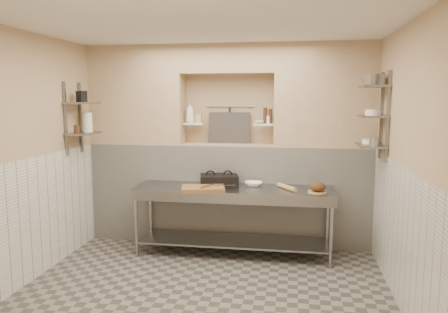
% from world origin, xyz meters
% --- Properties ---
extents(floor, '(4.00, 3.90, 0.10)m').
position_xyz_m(floor, '(0.00, 0.00, -0.05)').
color(floor, '#6A645E').
rests_on(floor, ground).
extents(ceiling, '(4.00, 3.90, 0.10)m').
position_xyz_m(ceiling, '(0.00, 0.00, 2.85)').
color(ceiling, silver).
rests_on(ceiling, ground).
extents(wall_left, '(0.10, 3.90, 2.80)m').
position_xyz_m(wall_left, '(-2.05, 0.00, 1.40)').
color(wall_left, tan).
rests_on(wall_left, ground).
extents(wall_right, '(0.10, 3.90, 2.80)m').
position_xyz_m(wall_right, '(2.05, 0.00, 1.40)').
color(wall_right, tan).
rests_on(wall_right, ground).
extents(wall_back, '(4.00, 0.10, 2.80)m').
position_xyz_m(wall_back, '(0.00, 2.00, 1.40)').
color(wall_back, tan).
rests_on(wall_back, ground).
extents(wall_front, '(4.00, 0.10, 2.80)m').
position_xyz_m(wall_front, '(0.00, -2.00, 1.40)').
color(wall_front, tan).
rests_on(wall_front, ground).
extents(backwall_lower, '(4.00, 0.40, 1.40)m').
position_xyz_m(backwall_lower, '(0.00, 1.75, 0.70)').
color(backwall_lower, silver).
rests_on(backwall_lower, floor).
extents(alcove_sill, '(1.30, 0.40, 0.02)m').
position_xyz_m(alcove_sill, '(0.00, 1.75, 1.41)').
color(alcove_sill, tan).
rests_on(alcove_sill, backwall_lower).
extents(backwall_pillar_left, '(1.35, 0.40, 1.40)m').
position_xyz_m(backwall_pillar_left, '(-1.33, 1.75, 2.10)').
color(backwall_pillar_left, tan).
rests_on(backwall_pillar_left, backwall_lower).
extents(backwall_pillar_right, '(1.35, 0.40, 1.40)m').
position_xyz_m(backwall_pillar_right, '(1.33, 1.75, 2.10)').
color(backwall_pillar_right, tan).
rests_on(backwall_pillar_right, backwall_lower).
extents(backwall_header, '(1.30, 0.40, 0.40)m').
position_xyz_m(backwall_header, '(0.00, 1.75, 2.60)').
color(backwall_header, tan).
rests_on(backwall_header, backwall_lower).
extents(wainscot_left, '(0.02, 3.90, 1.40)m').
position_xyz_m(wainscot_left, '(-1.99, 0.00, 0.70)').
color(wainscot_left, silver).
rests_on(wainscot_left, floor).
extents(wainscot_right, '(0.02, 3.90, 1.40)m').
position_xyz_m(wainscot_right, '(1.99, 0.00, 0.70)').
color(wainscot_right, silver).
rests_on(wainscot_right, floor).
extents(alcove_shelf_left, '(0.28, 0.16, 0.02)m').
position_xyz_m(alcove_shelf_left, '(-0.50, 1.75, 1.70)').
color(alcove_shelf_left, white).
rests_on(alcove_shelf_left, backwall_lower).
extents(alcove_shelf_right, '(0.28, 0.16, 0.02)m').
position_xyz_m(alcove_shelf_right, '(0.50, 1.75, 1.70)').
color(alcove_shelf_right, white).
rests_on(alcove_shelf_right, backwall_lower).
extents(utensil_rail, '(0.70, 0.02, 0.02)m').
position_xyz_m(utensil_rail, '(0.00, 1.92, 1.95)').
color(utensil_rail, gray).
rests_on(utensil_rail, wall_back).
extents(hanging_steel, '(0.02, 0.02, 0.30)m').
position_xyz_m(hanging_steel, '(0.00, 1.90, 1.78)').
color(hanging_steel, black).
rests_on(hanging_steel, utensil_rail).
extents(splash_panel, '(0.60, 0.08, 0.45)m').
position_xyz_m(splash_panel, '(0.00, 1.85, 1.64)').
color(splash_panel, '#383330').
rests_on(splash_panel, alcove_sill).
extents(shelf_rail_left_a, '(0.03, 0.03, 0.95)m').
position_xyz_m(shelf_rail_left_a, '(-1.98, 1.25, 1.80)').
color(shelf_rail_left_a, slate).
rests_on(shelf_rail_left_a, wall_left).
extents(shelf_rail_left_b, '(0.03, 0.03, 0.95)m').
position_xyz_m(shelf_rail_left_b, '(-1.98, 0.85, 1.80)').
color(shelf_rail_left_b, slate).
rests_on(shelf_rail_left_b, wall_left).
extents(wall_shelf_left_lower, '(0.30, 0.50, 0.02)m').
position_xyz_m(wall_shelf_left_lower, '(-1.84, 1.05, 1.60)').
color(wall_shelf_left_lower, slate).
rests_on(wall_shelf_left_lower, wall_left).
extents(wall_shelf_left_upper, '(0.30, 0.50, 0.03)m').
position_xyz_m(wall_shelf_left_upper, '(-1.84, 1.05, 2.00)').
color(wall_shelf_left_upper, slate).
rests_on(wall_shelf_left_upper, wall_left).
extents(shelf_rail_right_a, '(0.03, 0.03, 1.05)m').
position_xyz_m(shelf_rail_right_a, '(1.98, 1.25, 1.85)').
color(shelf_rail_right_a, slate).
rests_on(shelf_rail_right_a, wall_right).
extents(shelf_rail_right_b, '(0.03, 0.03, 1.05)m').
position_xyz_m(shelf_rail_right_b, '(1.98, 0.85, 1.85)').
color(shelf_rail_right_b, slate).
rests_on(shelf_rail_right_b, wall_right).
extents(wall_shelf_right_lower, '(0.30, 0.50, 0.02)m').
position_xyz_m(wall_shelf_right_lower, '(1.84, 1.05, 1.50)').
color(wall_shelf_right_lower, slate).
rests_on(wall_shelf_right_lower, wall_right).
extents(wall_shelf_right_mid, '(0.30, 0.50, 0.02)m').
position_xyz_m(wall_shelf_right_mid, '(1.84, 1.05, 1.85)').
color(wall_shelf_right_mid, slate).
rests_on(wall_shelf_right_mid, wall_right).
extents(wall_shelf_right_upper, '(0.30, 0.50, 0.03)m').
position_xyz_m(wall_shelf_right_upper, '(1.84, 1.05, 2.20)').
color(wall_shelf_right_upper, slate).
rests_on(wall_shelf_right_upper, wall_right).
extents(prep_table, '(2.60, 0.70, 0.90)m').
position_xyz_m(prep_table, '(0.15, 1.18, 0.64)').
color(prep_table, gray).
rests_on(prep_table, floor).
extents(panini_press, '(0.57, 0.47, 0.14)m').
position_xyz_m(panini_press, '(-0.06, 1.36, 0.97)').
color(panini_press, black).
rests_on(panini_press, prep_table).
extents(cutting_board, '(0.61, 0.49, 0.05)m').
position_xyz_m(cutting_board, '(-0.21, 0.97, 0.92)').
color(cutting_board, brown).
rests_on(cutting_board, prep_table).
extents(knife_blade, '(0.28, 0.11, 0.01)m').
position_xyz_m(knife_blade, '(0.05, 1.11, 0.95)').
color(knife_blade, gray).
rests_on(knife_blade, cutting_board).
extents(tongs, '(0.13, 0.27, 0.03)m').
position_xyz_m(tongs, '(-0.15, 0.97, 0.96)').
color(tongs, gray).
rests_on(tongs, cutting_board).
extents(mixing_bowl, '(0.24, 0.24, 0.06)m').
position_xyz_m(mixing_bowl, '(0.41, 1.35, 0.93)').
color(mixing_bowl, white).
rests_on(mixing_bowl, prep_table).
extents(rolling_pin, '(0.26, 0.35, 0.06)m').
position_xyz_m(rolling_pin, '(0.84, 1.20, 0.93)').
color(rolling_pin, tan).
rests_on(rolling_pin, prep_table).
extents(bread_board, '(0.24, 0.24, 0.01)m').
position_xyz_m(bread_board, '(1.23, 1.07, 0.91)').
color(bread_board, tan).
rests_on(bread_board, prep_table).
extents(bread_loaf, '(0.20, 0.20, 0.12)m').
position_xyz_m(bread_loaf, '(1.23, 1.07, 0.97)').
color(bread_loaf, '#4C2D19').
rests_on(bread_loaf, bread_board).
extents(bottle_soap, '(0.14, 0.14, 0.29)m').
position_xyz_m(bottle_soap, '(-0.54, 1.71, 1.86)').
color(bottle_soap, white).
rests_on(bottle_soap, alcove_shelf_left).
extents(jar_alcove, '(0.08, 0.08, 0.12)m').
position_xyz_m(jar_alcove, '(-0.44, 1.79, 1.77)').
color(jar_alcove, tan).
rests_on(jar_alcove, alcove_shelf_left).
extents(bowl_alcove, '(0.14, 0.14, 0.04)m').
position_xyz_m(bowl_alcove, '(0.44, 1.71, 1.73)').
color(bowl_alcove, white).
rests_on(bowl_alcove, alcove_shelf_right).
extents(condiment_a, '(0.06, 0.06, 0.20)m').
position_xyz_m(condiment_a, '(0.59, 1.76, 1.81)').
color(condiment_a, '#392315').
rests_on(condiment_a, alcove_shelf_right).
extents(condiment_b, '(0.06, 0.06, 0.22)m').
position_xyz_m(condiment_b, '(0.52, 1.78, 1.82)').
color(condiment_b, '#392315').
rests_on(condiment_b, alcove_shelf_right).
extents(condiment_c, '(0.06, 0.06, 0.11)m').
position_xyz_m(condiment_c, '(0.57, 1.77, 1.77)').
color(condiment_c, white).
rests_on(condiment_c, alcove_shelf_right).
extents(jug_left, '(0.13, 0.13, 0.26)m').
position_xyz_m(jug_left, '(-1.84, 1.17, 1.74)').
color(jug_left, white).
rests_on(jug_left, wall_shelf_left_lower).
extents(jar_left, '(0.07, 0.07, 0.11)m').
position_xyz_m(jar_left, '(-1.84, 0.87, 1.67)').
color(jar_left, '#392315').
rests_on(jar_left, wall_shelf_left_lower).
extents(box_left_upper, '(0.14, 0.14, 0.15)m').
position_xyz_m(box_left_upper, '(-1.84, 1.04, 2.09)').
color(box_left_upper, black).
rests_on(box_left_upper, wall_shelf_left_upper).
extents(bowl_right, '(0.18, 0.18, 0.05)m').
position_xyz_m(bowl_right, '(1.84, 1.18, 1.54)').
color(bowl_right, white).
rests_on(bowl_right, wall_shelf_right_lower).
extents(canister_right, '(0.11, 0.11, 0.11)m').
position_xyz_m(canister_right, '(1.84, 0.86, 1.57)').
color(canister_right, gray).
rests_on(canister_right, wall_shelf_right_lower).
extents(bowl_right_mid, '(0.18, 0.18, 0.07)m').
position_xyz_m(bowl_right_mid, '(1.84, 1.02, 1.90)').
color(bowl_right_mid, white).
rests_on(bowl_right_mid, wall_shelf_right_mid).
extents(basket_right, '(0.22, 0.25, 0.13)m').
position_xyz_m(basket_right, '(1.84, 1.09, 2.28)').
color(basket_right, gray).
rests_on(basket_right, wall_shelf_right_upper).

